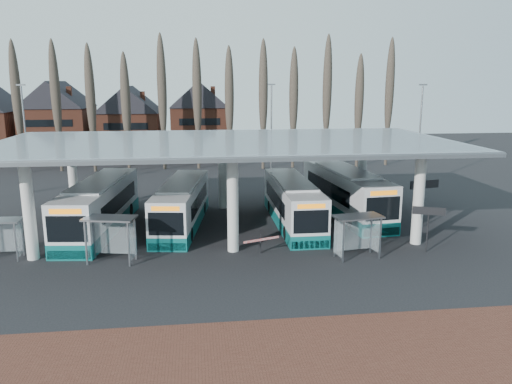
{
  "coord_description": "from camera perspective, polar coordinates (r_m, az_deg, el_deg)",
  "views": [
    {
      "loc": [
        -2.23,
        -27.22,
        10.37
      ],
      "look_at": [
        2.0,
        7.0,
        2.74
      ],
      "focal_mm": 35.0,
      "sensor_mm": 36.0,
      "label": 1
    }
  ],
  "objects": [
    {
      "name": "info_sign_0",
      "position": [
        32.37,
        19.14,
        -2.43
      ],
      "size": [
        1.86,
        0.77,
        2.89
      ],
      "rotation": [
        0.0,
        0.0,
        -0.35
      ],
      "color": "black",
      "rests_on": "ground"
    },
    {
      "name": "lamp_post_c",
      "position": [
        52.43,
        18.2,
        6.35
      ],
      "size": [
        0.8,
        0.16,
        10.17
      ],
      "color": "slate",
      "rests_on": "ground"
    },
    {
      "name": "lamp_post_a",
      "position": [
        51.93,
        -24.82,
        5.77
      ],
      "size": [
        0.8,
        0.16,
        10.17
      ],
      "color": "slate",
      "rests_on": "ground"
    },
    {
      "name": "lamp_post_b",
      "position": [
        54.08,
        1.76,
        7.13
      ],
      "size": [
        0.8,
        0.16,
        10.17
      ],
      "color": "slate",
      "rests_on": "ground"
    },
    {
      "name": "shelter_1",
      "position": [
        30.33,
        -16.23,
        -4.08
      ],
      "size": [
        3.18,
        2.05,
        2.73
      ],
      "rotation": [
        0.0,
        0.0,
        -0.21
      ],
      "color": "gray",
      "rests_on": "ground"
    },
    {
      "name": "bus_0",
      "position": [
        37.17,
        -17.46,
        -1.64
      ],
      "size": [
        4.1,
        12.97,
        3.54
      ],
      "rotation": [
        0.0,
        0.0,
        -0.11
      ],
      "color": "silver",
      "rests_on": "ground"
    },
    {
      "name": "ground",
      "position": [
        29.21,
        -2.23,
        -8.32
      ],
      "size": [
        140.0,
        140.0,
        0.0
      ],
      "primitive_type": "plane",
      "color": "black",
      "rests_on": "ground"
    },
    {
      "name": "barrier",
      "position": [
        30.47,
        0.61,
        -5.57
      ],
      "size": [
        2.27,
        1.07,
        1.2
      ],
      "rotation": [
        0.0,
        0.0,
        0.37
      ],
      "color": "black",
      "rests_on": "ground"
    },
    {
      "name": "station_canopy",
      "position": [
        35.6,
        -3.4,
        4.89
      ],
      "size": [
        32.0,
        16.0,
        6.34
      ],
      "color": "silver",
      "rests_on": "ground"
    },
    {
      "name": "info_sign_1",
      "position": [
        37.66,
        18.67,
        0.44
      ],
      "size": [
        2.33,
        0.64,
        3.5
      ],
      "rotation": [
        0.0,
        0.0,
        0.22
      ],
      "color": "black",
      "rests_on": "ground"
    },
    {
      "name": "shelter_2",
      "position": [
        30.47,
        11.45,
        -3.91
      ],
      "size": [
        3.01,
        1.84,
        2.62
      ],
      "rotation": [
        0.0,
        0.0,
        0.16
      ],
      "color": "gray",
      "rests_on": "ground"
    },
    {
      "name": "bus_2",
      "position": [
        37.09,
        4.2,
        -1.28
      ],
      "size": [
        2.61,
        11.98,
        3.33
      ],
      "rotation": [
        0.0,
        0.0,
        -0.0
      ],
      "color": "silver",
      "rests_on": "ground"
    },
    {
      "name": "bus_3",
      "position": [
        40.56,
        10.13,
        -0.04
      ],
      "size": [
        4.02,
        13.29,
        3.63
      ],
      "rotation": [
        0.0,
        0.0,
        0.09
      ],
      "color": "silver",
      "rests_on": "ground"
    },
    {
      "name": "bus_1",
      "position": [
        36.95,
        -8.46,
        -1.48
      ],
      "size": [
        4.17,
        12.02,
        3.27
      ],
      "rotation": [
        0.0,
        0.0,
        -0.14
      ],
      "color": "silver",
      "rests_on": "ground"
    },
    {
      "name": "poplar_row",
      "position": [
        60.28,
        -5.01,
        10.92
      ],
      "size": [
        45.1,
        1.1,
        14.5
      ],
      "color": "#473D33",
      "rests_on": "ground"
    },
    {
      "name": "townhouse_row",
      "position": [
        72.62,
        -17.95,
        8.38
      ],
      "size": [
        36.8,
        10.3,
        12.25
      ],
      "color": "brown",
      "rests_on": "ground"
    }
  ]
}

